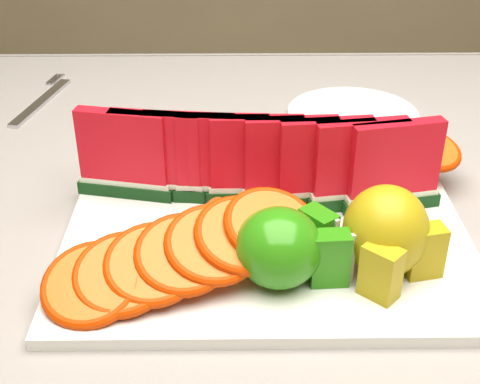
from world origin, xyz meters
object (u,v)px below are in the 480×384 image
at_px(pear_cluster, 387,235).
at_px(platter, 266,238).
at_px(apple_cluster, 286,247).
at_px(fork, 43,100).
at_px(side_plate, 353,115).

bearing_deg(pear_cluster, platter, 150.21).
bearing_deg(platter, apple_cluster, -79.00).
bearing_deg(pear_cluster, apple_cluster, -173.29).
relative_size(apple_cluster, pear_cluster, 1.07).
distance_m(apple_cluster, pear_cluster, 0.09).
bearing_deg(pear_cluster, fork, 134.65).
distance_m(platter, apple_cluster, 0.08).
xyz_separation_m(platter, fork, (-0.31, 0.36, -0.00)).
bearing_deg(fork, side_plate, -8.16).
bearing_deg(side_plate, apple_cluster, -107.97).
relative_size(platter, fork, 2.06).
distance_m(platter, side_plate, 0.33).
distance_m(pear_cluster, fork, 0.59).
bearing_deg(apple_cluster, side_plate, 72.03).
bearing_deg(side_plate, platter, -114.09).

